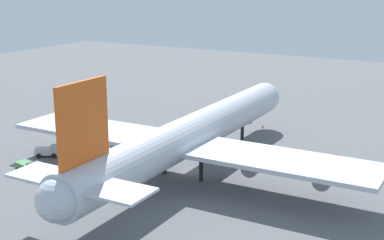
# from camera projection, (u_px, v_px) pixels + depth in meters

# --- Properties ---
(ground_plane) EXTENTS (283.70, 283.70, 0.00)m
(ground_plane) POSITION_uv_depth(u_px,v_px,m) (192.00, 171.00, 94.40)
(ground_plane) COLOR slate
(cargo_airplane) EXTENTS (70.93, 64.32, 20.25)m
(cargo_airplane) POSITION_uv_depth(u_px,v_px,m) (191.00, 135.00, 92.38)
(cargo_airplane) COLOR silver
(cargo_airplane) RESTS_ON ground_plane
(pushback_tractor) EXTENTS (5.07, 3.57, 2.07)m
(pushback_tractor) POSITION_uv_depth(u_px,v_px,m) (331.00, 162.00, 95.89)
(pushback_tractor) COLOR #B21E19
(pushback_tractor) RESTS_ON ground_plane
(cargo_loader) EXTENTS (4.52, 3.61, 2.30)m
(cargo_loader) POSITION_uv_depth(u_px,v_px,m) (246.00, 114.00, 128.01)
(cargo_loader) COLOR #333338
(cargo_loader) RESTS_ON ground_plane
(fuel_truck) EXTENTS (3.51, 5.69, 2.34)m
(fuel_truck) POSITION_uv_depth(u_px,v_px,m) (30.00, 167.00, 92.87)
(fuel_truck) COLOR #333338
(fuel_truck) RESTS_ON ground_plane
(baggage_tug) EXTENTS (4.23, 4.87, 2.03)m
(baggage_tug) POSITION_uv_depth(u_px,v_px,m) (48.00, 151.00, 102.04)
(baggage_tug) COLOR silver
(baggage_tug) RESTS_ON ground_plane
(safety_cone_nose) EXTENTS (0.48, 0.48, 0.69)m
(safety_cone_nose) POSITION_uv_depth(u_px,v_px,m) (263.00, 126.00, 121.23)
(safety_cone_nose) COLOR orange
(safety_cone_nose) RESTS_ON ground_plane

